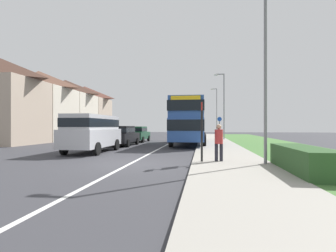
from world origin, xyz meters
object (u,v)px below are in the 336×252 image
object	(u,v)px
double_decker_bus	(189,120)
parked_car_dark_green	(138,133)
pedestrian_at_stop	(219,141)
street_lamp_near	(262,65)
parked_car_black	(122,135)
cycle_route_sign	(220,128)
street_lamp_far	(216,109)
parked_van_silver	(93,130)
street_lamp_mid	(223,102)
bus_stop_sign	(202,127)

from	to	relation	value
double_decker_bus	parked_car_dark_green	bearing A→B (deg)	147.68
pedestrian_at_stop	street_lamp_near	world-z (taller)	street_lamp_near
parked_car_dark_green	parked_car_black	bearing A→B (deg)	-89.61
street_lamp_near	cycle_route_sign	bearing A→B (deg)	92.26
street_lamp_far	double_decker_bus	bearing A→B (deg)	-97.93
cycle_route_sign	parked_van_silver	bearing A→B (deg)	-125.72
street_lamp_mid	pedestrian_at_stop	bearing A→B (deg)	-94.83
parked_car_black	street_lamp_far	distance (m)	28.98
parked_car_dark_green	street_lamp_near	distance (m)	18.00
street_lamp_near	parked_car_black	bearing A→B (deg)	131.30
parked_car_dark_green	street_lamp_mid	size ratio (longest dim) A/B	0.59
parked_van_silver	street_lamp_near	bearing A→B (deg)	-27.31
parked_van_silver	parked_car_black	world-z (taller)	parked_van_silver
parked_van_silver	street_lamp_mid	distance (m)	17.54
cycle_route_sign	street_lamp_near	bearing A→B (deg)	-87.74
parked_van_silver	cycle_route_sign	size ratio (longest dim) A/B	2.05
parked_van_silver	cycle_route_sign	xyz separation A→B (m)	(8.31, 11.56, 0.09)
parked_car_dark_green	cycle_route_sign	size ratio (longest dim) A/B	1.76
double_decker_bus	street_lamp_near	world-z (taller)	street_lamp_near
street_lamp_near	street_lamp_far	world-z (taller)	street_lamp_far
parked_van_silver	parked_car_dark_green	size ratio (longest dim) A/B	1.16
parked_van_silver	parked_car_black	size ratio (longest dim) A/B	1.12
double_decker_bus	cycle_route_sign	bearing A→B (deg)	56.42
cycle_route_sign	street_lamp_mid	distance (m)	4.38
parked_car_black	pedestrian_at_stop	xyz separation A→B (m)	(7.18, -9.43, 0.09)
parked_van_silver	parked_car_dark_green	xyz separation A→B (m)	(0.10, 10.74, -0.47)
parked_van_silver	double_decker_bus	bearing A→B (deg)	53.09
street_lamp_far	parked_van_silver	bearing A→B (deg)	-105.43
double_decker_bus	cycle_route_sign	xyz separation A→B (m)	(2.81, 4.24, -0.71)
street_lamp_mid	street_lamp_far	size ratio (longest dim) A/B	0.90
double_decker_bus	street_lamp_near	size ratio (longest dim) A/B	1.44
street_lamp_mid	parked_van_silver	bearing A→B (deg)	-121.00
street_lamp_near	street_lamp_far	distance (m)	37.35
double_decker_bus	bus_stop_sign	size ratio (longest dim) A/B	3.81
double_decker_bus	street_lamp_far	size ratio (longest dim) A/B	1.19
street_lamp_mid	street_lamp_far	distance (m)	17.91
double_decker_bus	street_lamp_mid	bearing A→B (deg)	65.57
cycle_route_sign	parked_car_black	bearing A→B (deg)	-143.08
parked_van_silver	bus_stop_sign	distance (m)	7.84
parked_van_silver	cycle_route_sign	bearing A→B (deg)	54.28
pedestrian_at_stop	cycle_route_sign	bearing A→B (deg)	86.33
double_decker_bus	pedestrian_at_stop	size ratio (longest dim) A/B	5.94
street_lamp_near	street_lamp_far	bearing A→B (deg)	89.87
parked_car_black	parked_car_dark_green	distance (m)	5.32
parked_van_silver	bus_stop_sign	size ratio (longest dim) A/B	1.99
pedestrian_at_stop	street_lamp_far	xyz separation A→B (m)	(1.72, 36.75, 3.76)
street_lamp_far	bus_stop_sign	bearing A→B (deg)	-93.76
bus_stop_sign	street_lamp_far	world-z (taller)	street_lamp_far
bus_stop_sign	street_lamp_near	bearing A→B (deg)	-9.56
pedestrian_at_stop	street_lamp_near	size ratio (longest dim) A/B	0.24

